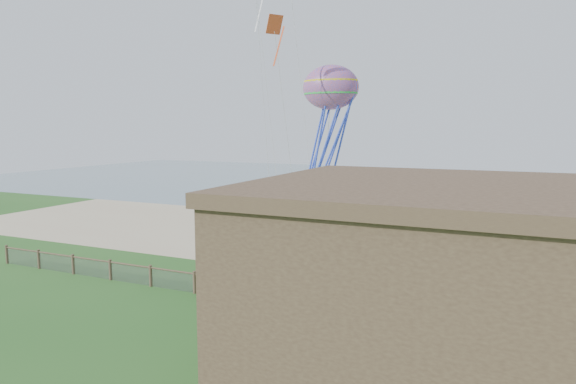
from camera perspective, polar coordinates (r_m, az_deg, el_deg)
name	(u,v)px	position (r m, az deg, el deg)	size (l,w,h in m)	color
ground	(172,345)	(22.87, -12.81, -16.23)	(160.00, 160.00, 0.00)	#25561D
sand_beach	(341,240)	(41.67, 5.90, -5.36)	(72.00, 20.00, 0.02)	#BFAB8A
ocean	(430,185)	(84.07, 15.55, 0.74)	(160.00, 68.00, 0.02)	slate
chainlink_fence	(243,291)	(27.36, -5.08, -10.89)	(36.20, 0.20, 1.25)	brown
motel	(516,321)	(16.53, 23.97, -12.95)	(15.00, 10.00, 7.00)	#473426
motel_deck	(513,348)	(23.29, 23.74, -15.56)	(15.00, 2.00, 0.50)	brown
picnic_table	(321,314)	(24.65, 3.65, -13.41)	(1.70, 1.28, 0.72)	brown
octopus_kite	(330,117)	(34.37, 4.73, 8.28)	(3.67, 2.59, 7.56)	#FF5D28
kite_white	(256,0)	(38.57, -3.56, 20.51)	(1.15, 0.70, 3.17)	white
kite_red	(275,36)	(31.97, -1.51, 16.90)	(1.16, 0.70, 2.55)	#E95829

